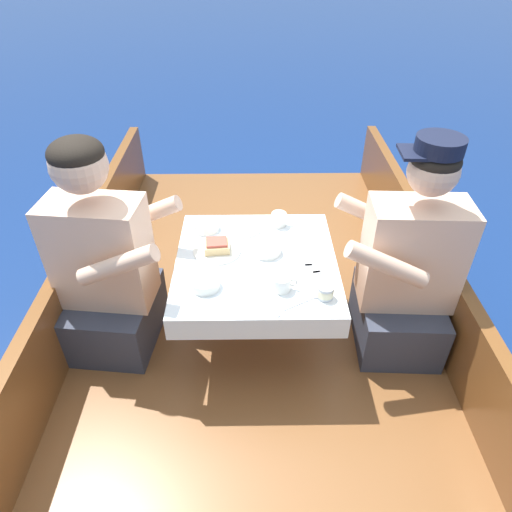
{
  "coord_description": "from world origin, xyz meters",
  "views": [
    {
      "loc": [
        -0.02,
        -1.61,
        1.92
      ],
      "look_at": [
        0.0,
        -0.02,
        0.73
      ],
      "focal_mm": 32.0,
      "sensor_mm": 36.0,
      "label": 1
    }
  ],
  "objects_px": {
    "sandwich": "(217,246)",
    "tin_can": "(325,292)",
    "person_starboard": "(406,273)",
    "person_port": "(106,268)",
    "coffee_cup_starboard": "(279,219)",
    "coffee_cup_port": "(282,283)"
  },
  "relations": [
    {
      "from": "sandwich",
      "to": "tin_can",
      "type": "height_order",
      "value": "sandwich"
    },
    {
      "from": "person_port",
      "to": "tin_can",
      "type": "height_order",
      "value": "person_port"
    },
    {
      "from": "sandwich",
      "to": "tin_can",
      "type": "xyz_separation_m",
      "value": [
        0.44,
        -0.31,
        -0.0
      ]
    },
    {
      "from": "tin_can",
      "to": "coffee_cup_starboard",
      "type": "bearing_deg",
      "value": 106.41
    },
    {
      "from": "person_port",
      "to": "coffee_cup_starboard",
      "type": "height_order",
      "value": "person_port"
    },
    {
      "from": "sandwich",
      "to": "person_starboard",
      "type": "bearing_deg",
      "value": -8.24
    },
    {
      "from": "sandwich",
      "to": "coffee_cup_port",
      "type": "height_order",
      "value": "coffee_cup_port"
    },
    {
      "from": "person_port",
      "to": "sandwich",
      "type": "height_order",
      "value": "person_port"
    },
    {
      "from": "person_port",
      "to": "coffee_cup_starboard",
      "type": "xyz_separation_m",
      "value": [
        0.77,
        0.3,
        0.05
      ]
    },
    {
      "from": "person_port",
      "to": "person_starboard",
      "type": "distance_m",
      "value": 1.3
    },
    {
      "from": "person_port",
      "to": "coffee_cup_port",
      "type": "distance_m",
      "value": 0.77
    },
    {
      "from": "sandwich",
      "to": "tin_can",
      "type": "bearing_deg",
      "value": -35.05
    },
    {
      "from": "person_port",
      "to": "sandwich",
      "type": "relative_size",
      "value": 8.54
    },
    {
      "from": "person_port",
      "to": "coffee_cup_port",
      "type": "height_order",
      "value": "person_port"
    },
    {
      "from": "coffee_cup_starboard",
      "to": "tin_can",
      "type": "distance_m",
      "value": 0.54
    },
    {
      "from": "coffee_cup_port",
      "to": "tin_can",
      "type": "relative_size",
      "value": 1.52
    },
    {
      "from": "coffee_cup_port",
      "to": "tin_can",
      "type": "height_order",
      "value": "coffee_cup_port"
    },
    {
      "from": "coffee_cup_port",
      "to": "coffee_cup_starboard",
      "type": "relative_size",
      "value": 1.02
    },
    {
      "from": "person_port",
      "to": "person_starboard",
      "type": "bearing_deg",
      "value": 5.34
    },
    {
      "from": "person_port",
      "to": "person_starboard",
      "type": "relative_size",
      "value": 0.99
    },
    {
      "from": "sandwich",
      "to": "coffee_cup_port",
      "type": "relative_size",
      "value": 1.16
    },
    {
      "from": "coffee_cup_port",
      "to": "coffee_cup_starboard",
      "type": "distance_m",
      "value": 0.47
    }
  ]
}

